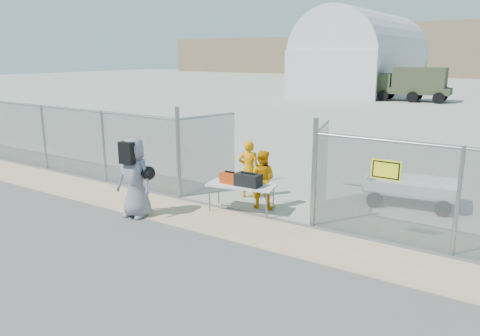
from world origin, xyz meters
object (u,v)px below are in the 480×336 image
Objects in this scene: visitor at (135,178)px; utility_trailer at (411,191)px; folding_table at (241,198)px; security_worker_right at (262,179)px; security_worker_left at (249,169)px.

utility_trailer is (5.36, 4.61, -0.61)m from visitor.
security_worker_right is at bearing 52.40° from folding_table.
security_worker_right is at bearing 39.07° from visitor.
folding_table is 1.05× the size of security_worker_left.
visitor reaches higher than security_worker_right.
security_worker_right reaches higher than utility_trailer.
security_worker_right is at bearing 120.95° from security_worker_left.
visitor reaches higher than utility_trailer.
folding_table is at bearing 91.76° from security_worker_left.
utility_trailer is (3.14, 2.39, -0.40)m from security_worker_right.
folding_table is 0.86× the size of visitor.
visitor is 0.65× the size of utility_trailer.
security_worker_left is (-0.48, 1.10, 0.45)m from folding_table.
security_worker_left is at bearing -52.18° from security_worker_right.
visitor reaches higher than folding_table.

